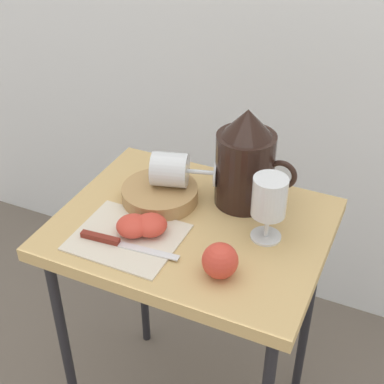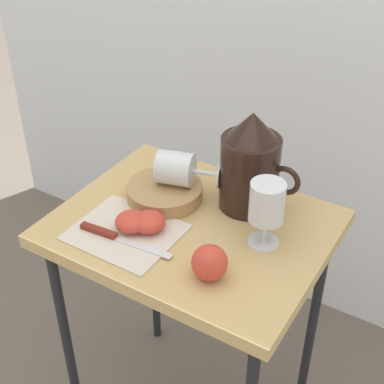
{
  "view_description": "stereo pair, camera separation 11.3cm",
  "coord_description": "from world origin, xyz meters",
  "views": [
    {
      "loc": [
        0.39,
        -0.85,
        1.4
      ],
      "look_at": [
        0.0,
        0.0,
        0.76
      ],
      "focal_mm": 51.65,
      "sensor_mm": 36.0,
      "label": 1
    },
    {
      "loc": [
        0.49,
        -0.8,
        1.4
      ],
      "look_at": [
        0.0,
        0.0,
        0.76
      ],
      "focal_mm": 51.65,
      "sensor_mm": 36.0,
      "label": 2
    }
  ],
  "objects": [
    {
      "name": "curtain_drape",
      "position": [
        0.0,
        0.61,
        0.97
      ],
      "size": [
        2.4,
        0.03,
        1.94
      ],
      "primitive_type": "cube",
      "color": "white",
      "rests_on": "ground_plane"
    },
    {
      "name": "apple_half_right",
      "position": [
        -0.06,
        -0.07,
        0.7
      ],
      "size": [
        0.07,
        0.07,
        0.04
      ],
      "primitive_type": "ellipsoid",
      "color": "#CC3D2D",
      "rests_on": "linen_napkin"
    },
    {
      "name": "linen_napkin",
      "position": [
        -0.1,
        -0.1,
        0.68
      ],
      "size": [
        0.22,
        0.19,
        0.0
      ],
      "primitive_type": "cube",
      "rotation": [
        0.0,
        0.0,
        -0.01
      ],
      "color": "beige",
      "rests_on": "table"
    },
    {
      "name": "apple_whole",
      "position": [
        0.11,
        -0.12,
        0.71
      ],
      "size": [
        0.07,
        0.07,
        0.07
      ],
      "primitive_type": "sphere",
      "color": "#CC3D2D",
      "rests_on": "table"
    },
    {
      "name": "wine_glass_upright",
      "position": [
        0.16,
        0.02,
        0.77
      ],
      "size": [
        0.07,
        0.07,
        0.14
      ],
      "color": "silver",
      "rests_on": "table"
    },
    {
      "name": "table",
      "position": [
        0.0,
        0.0,
        0.61
      ],
      "size": [
        0.57,
        0.45,
        0.68
      ],
      "color": "tan",
      "rests_on": "ground_plane"
    },
    {
      "name": "knife",
      "position": [
        -0.11,
        -0.13,
        0.69
      ],
      "size": [
        0.21,
        0.03,
        0.01
      ],
      "color": "silver",
      "rests_on": "linen_napkin"
    },
    {
      "name": "apple_half_left",
      "position": [
        -0.09,
        -0.09,
        0.7
      ],
      "size": [
        0.07,
        0.07,
        0.04
      ],
      "primitive_type": "ellipsoid",
      "color": "#CC3D2D",
      "rests_on": "linen_napkin"
    },
    {
      "name": "wine_glass_tipped_near",
      "position": [
        -0.08,
        0.07,
        0.75
      ],
      "size": [
        0.16,
        0.11,
        0.08
      ],
      "color": "silver",
      "rests_on": "basket_tray"
    },
    {
      "name": "basket_tray",
      "position": [
        -0.1,
        0.05,
        0.7
      ],
      "size": [
        0.17,
        0.17,
        0.03
      ],
      "primitive_type": "cylinder",
      "color": "#AD8451",
      "rests_on": "table"
    },
    {
      "name": "pitcher",
      "position": [
        0.07,
        0.12,
        0.77
      ],
      "size": [
        0.18,
        0.13,
        0.23
      ],
      "color": "black",
      "rests_on": "table"
    }
  ]
}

